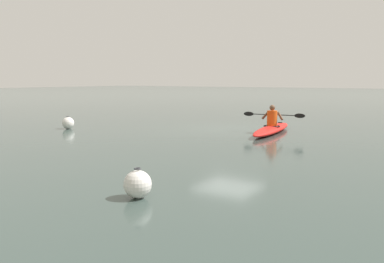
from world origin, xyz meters
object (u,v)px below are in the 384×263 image
(kayak, at_px, (272,129))
(kayaker, at_px, (272,117))
(mooring_buoy_red_near, at_px, (138,184))
(mooring_buoy_channel_marker, at_px, (68,123))

(kayak, xyz_separation_m, kayaker, (0.00, -0.02, 0.47))
(kayak, height_order, mooring_buoy_red_near, mooring_buoy_red_near)
(kayak, relative_size, kayaker, 1.84)
(kayak, bearing_deg, kayaker, -81.82)
(kayaker, bearing_deg, mooring_buoy_channel_marker, 24.80)
(kayak, distance_m, kayaker, 0.47)
(mooring_buoy_red_near, bearing_deg, mooring_buoy_channel_marker, -33.36)
(kayak, bearing_deg, mooring_buoy_red_near, 99.24)
(mooring_buoy_channel_marker, bearing_deg, mooring_buoy_red_near, 146.64)
(kayak, relative_size, mooring_buoy_red_near, 8.19)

